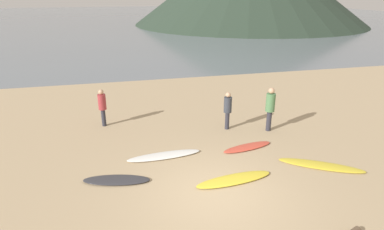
# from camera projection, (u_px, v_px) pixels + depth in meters

# --- Properties ---
(ground_plane) EXTENTS (120.00, 120.00, 0.20)m
(ground_plane) POSITION_uv_depth(u_px,v_px,m) (161.00, 94.00, 18.25)
(ground_plane) COLOR tan
(ground_plane) RESTS_ON ground
(ocean_water) EXTENTS (140.00, 100.00, 0.01)m
(ocean_water) POSITION_uv_depth(u_px,v_px,m) (122.00, 18.00, 66.12)
(ocean_water) COLOR slate
(ocean_water) RESTS_ON ground
(surfboard_0) EXTENTS (2.07, 1.02, 0.09)m
(surfboard_0) POSITION_uv_depth(u_px,v_px,m) (117.00, 180.00, 9.73)
(surfboard_0) COLOR #333338
(surfboard_0) RESTS_ON ground
(surfboard_1) EXTENTS (2.58, 0.70, 0.10)m
(surfboard_1) POSITION_uv_depth(u_px,v_px,m) (164.00, 155.00, 11.16)
(surfboard_1) COLOR white
(surfboard_1) RESTS_ON ground
(surfboard_2) EXTENTS (2.48, 0.85, 0.09)m
(surfboard_2) POSITION_uv_depth(u_px,v_px,m) (234.00, 179.00, 9.76)
(surfboard_2) COLOR yellow
(surfboard_2) RESTS_ON ground
(surfboard_3) EXTENTS (2.02, 0.88, 0.08)m
(surfboard_3) POSITION_uv_depth(u_px,v_px,m) (247.00, 147.00, 11.78)
(surfboard_3) COLOR #D84C38
(surfboard_3) RESTS_ON ground
(surfboard_4) EXTENTS (2.56, 1.88, 0.08)m
(surfboard_4) POSITION_uv_depth(u_px,v_px,m) (321.00, 165.00, 10.55)
(surfboard_4) COLOR yellow
(surfboard_4) RESTS_ON ground
(person_0) EXTENTS (0.32, 0.32, 1.57)m
(person_0) POSITION_uv_depth(u_px,v_px,m) (228.00, 108.00, 13.11)
(person_0) COLOR #2D2D38
(person_0) RESTS_ON ground
(person_1) EXTENTS (0.32, 0.32, 1.58)m
(person_1) POSITION_uv_depth(u_px,v_px,m) (102.00, 105.00, 13.41)
(person_1) COLOR #2D2D38
(person_1) RESTS_ON ground
(person_2) EXTENTS (0.36, 0.36, 1.80)m
(person_2) POSITION_uv_depth(u_px,v_px,m) (270.00, 106.00, 12.91)
(person_2) COLOR #2D2D38
(person_2) RESTS_ON ground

